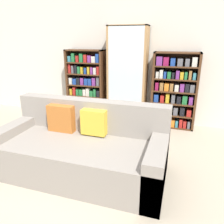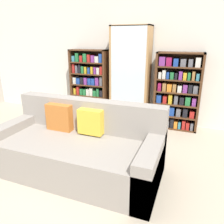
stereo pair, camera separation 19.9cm
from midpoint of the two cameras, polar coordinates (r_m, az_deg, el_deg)
name	(u,v)px [view 1 (the left image)]	position (r m, az deg, el deg)	size (l,w,h in m)	color
ground_plane	(61,194)	(2.67, -15.48, -20.10)	(16.00, 16.00, 0.00)	tan
wall_back	(124,54)	(4.54, 1.82, 14.93)	(6.94, 0.06, 2.70)	silver
couch	(82,150)	(2.85, -9.94, -9.72)	(2.09, 0.96, 0.87)	gray
bookshelf_left	(86,86)	(4.70, -7.90, 6.82)	(0.80, 0.32, 1.43)	#4C2D19
display_cabinet	(127,77)	(4.33, 2.73, 9.11)	(0.74, 0.36, 1.88)	#AD7F4C
bookshelf_right	(174,92)	(4.26, 14.54, 5.05)	(0.82, 0.32, 1.42)	#4C2D19
wine_bottle	(152,144)	(3.33, 8.65, -8.33)	(0.07, 0.07, 0.35)	#192333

